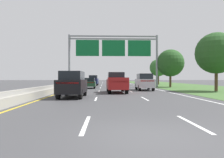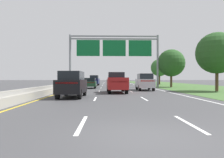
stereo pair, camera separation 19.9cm
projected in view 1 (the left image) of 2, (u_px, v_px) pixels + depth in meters
ground_plane at (111, 86)px, 40.95m from camera, size 220.00×220.00×0.00m
lane_striping at (111, 86)px, 40.50m from camera, size 11.96×106.00×0.01m
grass_verge_right at (184, 86)px, 41.44m from camera, size 14.00×110.00×0.02m
median_barrier_concrete at (76, 84)px, 40.72m from camera, size 0.60×110.00×0.85m
overhead_sign_gantry at (113, 50)px, 36.33m from camera, size 15.06×0.42×8.78m
pickup_truck_red at (117, 83)px, 23.36m from camera, size 2.12×5.44×2.20m
car_darkgreen_left_lane_sedan at (89, 83)px, 32.90m from camera, size 1.90×4.43×1.57m
car_navy_left_lane_suv at (93, 80)px, 45.36m from camera, size 2.01×4.74×2.11m
car_white_right_lane_sedan at (124, 81)px, 53.81m from camera, size 1.88×4.42×1.57m
car_black_left_lane_suv at (73, 84)px, 17.65m from camera, size 1.99×4.73×2.11m
car_silver_right_lane_suv at (144, 82)px, 27.71m from camera, size 2.03×4.75×2.11m
roadside_tree_near at (216, 53)px, 25.50m from camera, size 4.84×4.84×6.91m
roadside_tree_mid at (170, 63)px, 36.92m from camera, size 4.61×4.61×6.41m
roadside_tree_far at (158, 68)px, 50.81m from camera, size 4.02×4.02×5.96m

